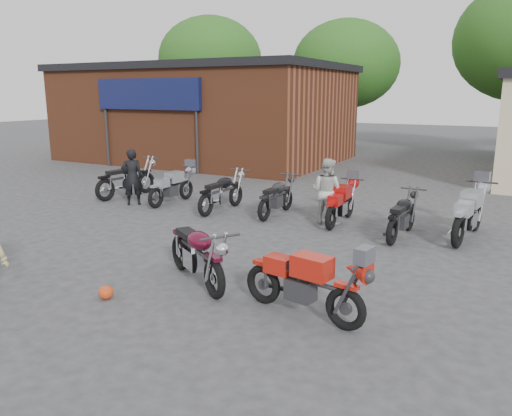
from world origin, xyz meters
The scene contains 16 objects.
ground centered at (0.00, 0.00, 0.00)m, with size 90.00×90.00×0.00m, color #363638.
brick_building centered at (-9.00, 14.00, 2.00)m, with size 12.00×8.00×4.00m, color brown.
tree_0 centered at (-14.00, 22.00, 4.10)m, with size 6.56×6.56×8.20m, color #214913, non-canonical shape.
tree_1 centered at (-5.00, 22.00, 3.70)m, with size 5.92×5.92×7.40m, color #214913, non-canonical shape.
vintage_motorcycle centered at (-0.23, 0.59, 0.58)m, with size 2.01×0.66×1.16m, color #4B091C, non-canonical shape.
sportbike centered at (1.80, 0.28, 0.55)m, with size 1.89×0.63×1.10m, color red, non-canonical shape.
helmet centered at (-1.10, -0.59, 0.11)m, with size 0.23×0.23×0.21m, color #C33C14.
person_dark centered at (-5.21, 4.62, 0.78)m, with size 0.57×0.38×1.57m, color black.
person_light centered at (0.25, 5.25, 0.78)m, with size 0.76×0.59×1.57m, color #B8B9B4.
row_bike_0 centered at (-6.11, 5.38, 0.61)m, with size 2.10×0.69×1.22m, color black, non-canonical shape.
row_bike_1 centered at (-4.35, 5.28, 0.53)m, with size 1.84×0.61×1.07m, color gray, non-canonical shape.
row_bike_2 centered at (-2.62, 5.16, 0.56)m, with size 1.92×0.63×1.11m, color black, non-canonical shape.
row_bike_3 centered at (-1.14, 5.41, 0.53)m, with size 1.82×0.60×1.06m, color black, non-canonical shape.
row_bike_4 centered at (0.56, 5.42, 0.54)m, with size 1.85×0.61×1.07m, color red, non-canonical shape.
row_bike_5 centered at (2.11, 4.90, 0.53)m, with size 1.82×0.60×1.06m, color black, non-canonical shape.
row_bike_6 centered at (3.38, 5.47, 0.62)m, with size 2.14×0.71×1.24m, color #989DA6, non-canonical shape.
Camera 1 is at (4.27, -5.74, 3.07)m, focal length 35.00 mm.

